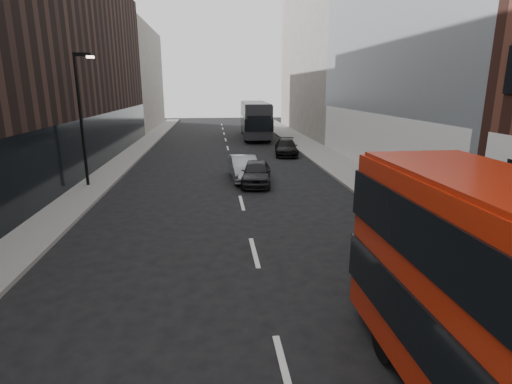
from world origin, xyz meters
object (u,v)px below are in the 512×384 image
object	(u,v)px
street_lamp	(82,111)
car_a	(256,172)
grey_bus	(255,119)
car_b	(244,168)
car_c	(286,147)

from	to	relation	value
street_lamp	car_a	bearing A→B (deg)	-1.61
street_lamp	grey_bus	xyz separation A→B (m)	(11.53, 21.68, -2.12)
car_a	car_b	world-z (taller)	car_b
street_lamp	grey_bus	bearing A→B (deg)	61.99
car_b	car_c	bearing A→B (deg)	61.12
car_b	car_c	world-z (taller)	car_b
car_a	car_b	bearing A→B (deg)	122.65
street_lamp	car_b	xyz separation A→B (m)	(8.72, 1.07, -3.47)
grey_bus	car_a	distance (m)	22.10
car_c	car_b	bearing A→B (deg)	-108.69
street_lamp	car_c	distance (m)	16.47
grey_bus	car_c	size ratio (longest dim) A/B	2.73
street_lamp	car_a	xyz separation A→B (m)	(9.33, -0.26, -3.49)
street_lamp	car_c	world-z (taller)	street_lamp
street_lamp	grey_bus	size ratio (longest dim) A/B	0.58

